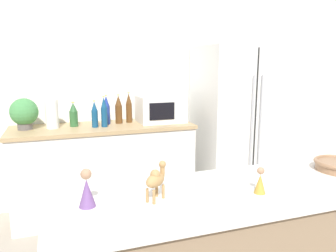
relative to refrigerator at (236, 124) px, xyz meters
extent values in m
cube|color=white|center=(-1.15, 0.41, 0.41)|extent=(8.00, 0.06, 2.55)
cube|color=white|center=(-1.48, 0.08, -0.42)|extent=(1.77, 0.60, 0.88)
cube|color=tan|center=(-1.48, 0.08, 0.04)|extent=(1.80, 0.63, 0.03)
cube|color=white|center=(0.00, 0.00, 0.00)|extent=(0.87, 0.72, 1.72)
cube|color=black|center=(0.00, -0.37, 0.00)|extent=(0.01, 0.01, 1.65)
cylinder|color=#B2B5BA|center=(-0.05, -0.38, 0.09)|extent=(0.02, 0.02, 0.95)
cylinder|color=#B2B5BA|center=(0.05, -0.38, 0.09)|extent=(0.02, 0.02, 0.95)
cube|color=silver|center=(-1.04, -1.96, 0.10)|extent=(1.94, 0.54, 0.03)
cylinder|color=#595451|center=(-2.21, 0.13, 0.09)|extent=(0.14, 0.14, 0.07)
sphere|color=#478E4C|center=(-2.21, 0.13, 0.23)|extent=(0.26, 0.26, 0.26)
cylinder|color=white|center=(-1.96, 0.11, 0.20)|extent=(0.12, 0.12, 0.28)
cube|color=white|center=(-0.87, 0.10, 0.20)|extent=(0.48, 0.36, 0.28)
cube|color=black|center=(-0.91, -0.08, 0.20)|extent=(0.26, 0.01, 0.17)
cylinder|color=brown|center=(-1.20, 0.18, 0.16)|extent=(0.06, 0.06, 0.20)
cone|color=brown|center=(-1.20, 0.18, 0.31)|extent=(0.06, 0.06, 0.11)
cylinder|color=gold|center=(-1.20, 0.18, 0.37)|extent=(0.02, 0.02, 0.01)
cylinder|color=brown|center=(-1.31, 0.16, 0.15)|extent=(0.07, 0.07, 0.19)
cone|color=brown|center=(-1.31, 0.16, 0.30)|extent=(0.07, 0.07, 0.11)
cylinder|color=gold|center=(-1.31, 0.16, 0.35)|extent=(0.03, 0.03, 0.01)
cylinder|color=#2D6033|center=(-1.76, 0.13, 0.13)|extent=(0.08, 0.08, 0.15)
cone|color=#2D6033|center=(-1.76, 0.13, 0.25)|extent=(0.08, 0.08, 0.09)
cylinder|color=gold|center=(-1.76, 0.13, 0.30)|extent=(0.03, 0.03, 0.01)
cylinder|color=navy|center=(-1.44, 0.15, 0.15)|extent=(0.07, 0.07, 0.19)
cone|color=navy|center=(-1.44, 0.15, 0.30)|extent=(0.07, 0.07, 0.11)
cylinder|color=gold|center=(-1.44, 0.15, 0.35)|extent=(0.02, 0.02, 0.01)
cylinder|color=navy|center=(-1.57, 0.02, 0.14)|extent=(0.06, 0.06, 0.16)
cone|color=navy|center=(-1.57, 0.02, 0.27)|extent=(0.06, 0.06, 0.09)
cylinder|color=gold|center=(-1.57, 0.02, 0.32)|extent=(0.02, 0.02, 0.01)
cylinder|color=navy|center=(-1.48, 0.02, 0.15)|extent=(0.06, 0.06, 0.19)
cone|color=navy|center=(-1.48, 0.02, 0.30)|extent=(0.06, 0.06, 0.11)
cylinder|color=gold|center=(-1.48, 0.02, 0.35)|extent=(0.02, 0.02, 0.01)
ellipsoid|color=#A87F4C|center=(-1.56, -1.96, 0.20)|extent=(0.12, 0.11, 0.06)
sphere|color=#A87F4C|center=(-1.56, -1.96, 0.23)|extent=(0.04, 0.04, 0.04)
cylinder|color=#A87F4C|center=(-1.52, -1.93, 0.23)|extent=(0.02, 0.02, 0.05)
sphere|color=#A87F4C|center=(-1.52, -1.93, 0.26)|extent=(0.03, 0.03, 0.03)
cylinder|color=#A87F4C|center=(-1.54, -1.93, 0.15)|extent=(0.01, 0.01, 0.06)
cylinder|color=#A87F4C|center=(-1.52, -1.95, 0.15)|extent=(0.01, 0.01, 0.06)
cylinder|color=#A87F4C|center=(-1.60, -1.97, 0.15)|extent=(0.01, 0.01, 0.06)
cylinder|color=#A87F4C|center=(-1.58, -2.00, 0.15)|extent=(0.01, 0.01, 0.06)
cone|color=#6B4784|center=(-1.83, -1.93, 0.17)|extent=(0.07, 0.07, 0.11)
sphere|color=#A37A5B|center=(-1.83, -1.93, 0.25)|extent=(0.04, 0.04, 0.04)
cone|color=#B28933|center=(-1.11, -2.04, 0.16)|extent=(0.05, 0.05, 0.09)
sphere|color=#A37A5B|center=(-1.11, -2.04, 0.22)|extent=(0.03, 0.03, 0.03)
camera|label=1|loc=(-1.93, -3.19, 0.68)|focal=35.00mm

